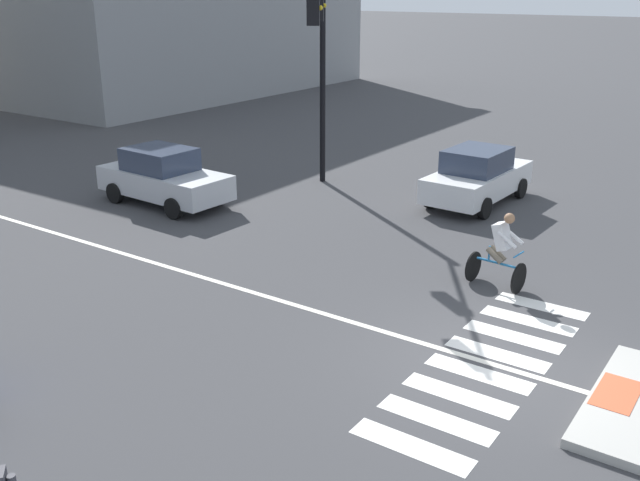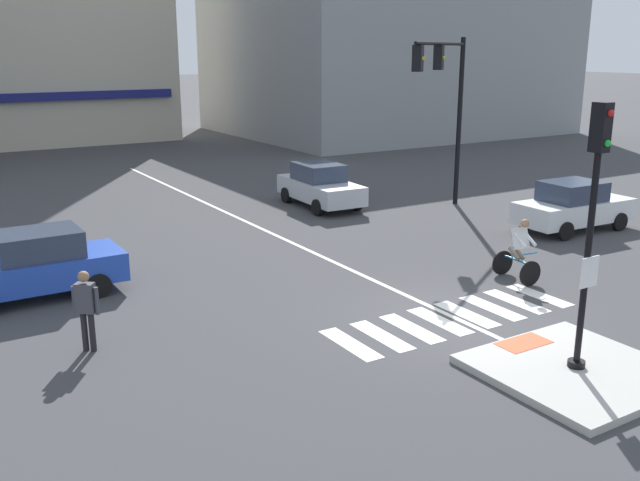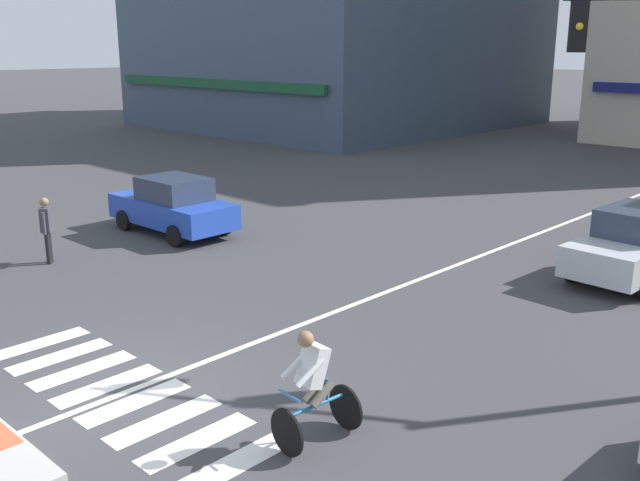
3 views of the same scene
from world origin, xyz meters
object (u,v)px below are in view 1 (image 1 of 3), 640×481
object	(u,v)px
car_silver_eastbound_far	(164,177)
traffic_light_mast	(320,48)
car_white_cross_right	(477,176)
cyclist	(500,249)

from	to	relation	value
car_silver_eastbound_far	traffic_light_mast	bearing A→B (deg)	-45.05
car_white_cross_right	cyclist	distance (m)	6.26
traffic_light_mast	car_silver_eastbound_far	world-z (taller)	traffic_light_mast
traffic_light_mast	car_silver_eastbound_far	xyz separation A→B (m)	(-3.26, 3.27, -3.57)
car_silver_eastbound_far	cyclist	world-z (taller)	cyclist
car_white_cross_right	car_silver_eastbound_far	xyz separation A→B (m)	(-5.23, 7.48, 0.00)
traffic_light_mast	car_silver_eastbound_far	size ratio (longest dim) A/B	1.50
traffic_light_mast	cyclist	distance (m)	8.67
car_silver_eastbound_far	car_white_cross_right	bearing A→B (deg)	-55.03
car_silver_eastbound_far	cyclist	bearing A→B (deg)	-91.93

